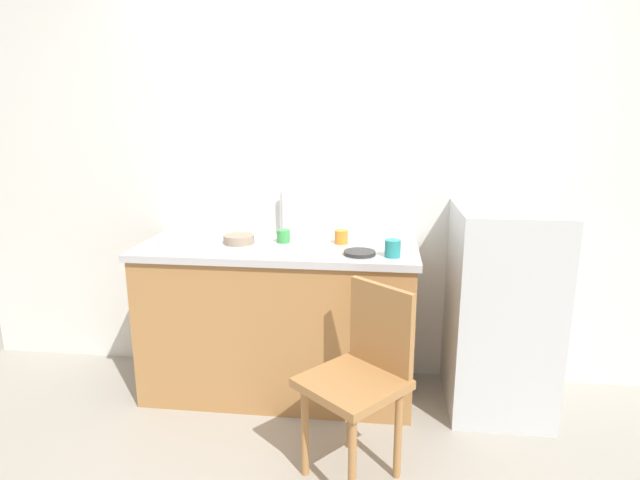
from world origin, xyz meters
name	(u,v)px	position (x,y,z in m)	size (l,w,h in m)	color
ground_plane	(321,462)	(0.00, 0.00, 0.00)	(8.00, 8.00, 0.00)	#9E998E
back_wall	(341,175)	(0.00, 1.00, 1.28)	(4.80, 0.10, 2.55)	silver
cabinet_base	(279,323)	(-0.33, 0.65, 0.43)	(1.55, 0.60, 0.87)	#A87542
countertop	(278,249)	(-0.33, 0.65, 0.89)	(1.59, 0.64, 0.04)	#B7B7BC
faucet	(283,214)	(-0.35, 0.90, 1.04)	(0.02, 0.02, 0.27)	#B7B7BC
refrigerator	(501,310)	(0.93, 0.64, 0.57)	(0.54, 0.61, 1.15)	silver
chair	(362,373)	(0.19, -0.03, 0.50)	(0.56, 0.56, 0.89)	#A87542
dish_tray	(189,237)	(-0.87, 0.69, 0.93)	(0.28, 0.20, 0.05)	white
terracotta_bowl	(239,239)	(-0.56, 0.67, 0.93)	(0.18, 0.18, 0.05)	gray
hotplate	(360,253)	(0.14, 0.50, 0.92)	(0.17, 0.17, 0.02)	#2D2D2D
cup_orange	(341,237)	(0.03, 0.73, 0.95)	(0.08, 0.08, 0.08)	orange
cup_green	(283,236)	(-0.31, 0.73, 0.94)	(0.08, 0.08, 0.07)	green
cup_teal	(393,248)	(0.32, 0.48, 0.95)	(0.08, 0.08, 0.09)	teal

